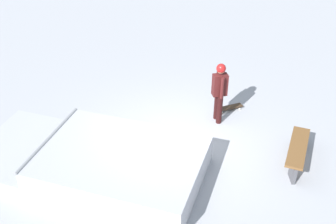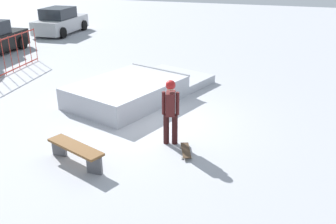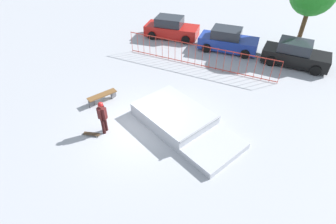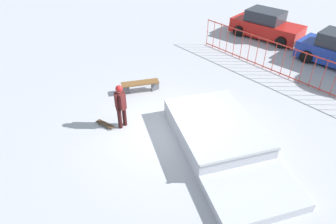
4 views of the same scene
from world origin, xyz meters
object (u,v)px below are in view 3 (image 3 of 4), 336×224
(skateboard, at_px, (92,134))
(park_bench, at_px, (102,96))
(skate_ramp, at_px, (180,121))
(parked_car_black, at_px, (295,54))
(parked_car_blue, at_px, (228,41))
(parked_car_red, at_px, (171,28))
(skater, at_px, (102,115))

(skateboard, relative_size, park_bench, 0.50)
(skate_ramp, relative_size, park_bench, 3.64)
(parked_car_black, bearing_deg, parked_car_blue, 178.76)
(parked_car_blue, bearing_deg, parked_car_red, 170.85)
(parked_car_red, xyz_separation_m, parked_car_black, (9.20, 0.20, 0.00))
(skate_ramp, relative_size, parked_car_black, 1.42)
(park_bench, distance_m, parked_car_blue, 10.08)
(skateboard, height_order, park_bench, park_bench)
(skateboard, distance_m, parked_car_red, 11.95)
(skate_ramp, height_order, skateboard, skate_ramp)
(parked_car_red, bearing_deg, skate_ramp, -70.90)
(parked_car_blue, bearing_deg, skater, -109.07)
(parked_car_red, bearing_deg, skater, -89.02)
(park_bench, bearing_deg, parked_car_black, 49.70)
(skate_ramp, distance_m, parked_car_red, 10.65)
(skateboard, relative_size, parked_car_black, 0.20)
(skate_ramp, height_order, park_bench, skate_ramp)
(skate_ramp, bearing_deg, parked_car_blue, 115.22)
(skate_ramp, distance_m, parked_car_blue, 9.13)
(skater, xyz_separation_m, parked_car_blue, (1.88, 11.21, -0.28))
(skate_ramp, xyz_separation_m, parked_car_red, (-5.64, 9.03, 0.41))
(skate_ramp, height_order, parked_car_black, parked_car_black)
(skater, xyz_separation_m, park_bench, (-1.69, 1.78, -0.65))
(skate_ramp, bearing_deg, parked_car_red, 140.89)
(skater, xyz_separation_m, parked_car_black, (6.45, 11.37, -0.28))
(skateboard, distance_m, park_bench, 2.66)
(skate_ramp, relative_size, skater, 3.45)
(skate_ramp, xyz_separation_m, skater, (-2.88, -2.14, 0.69))
(skate_ramp, distance_m, parked_car_black, 9.90)
(parked_car_black, bearing_deg, parked_car_red, 177.93)
(skate_ramp, height_order, skater, skater)
(skate_ramp, height_order, parked_car_red, parked_car_red)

